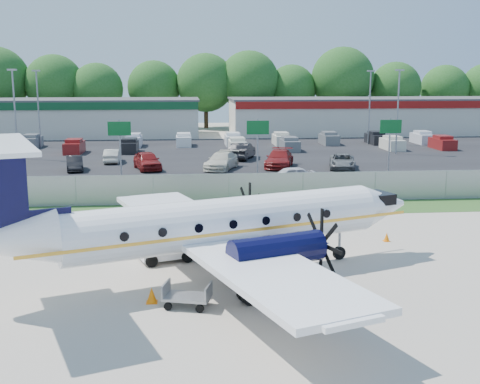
{
  "coord_description": "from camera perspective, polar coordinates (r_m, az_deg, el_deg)",
  "views": [
    {
      "loc": [
        -2.89,
        -25.23,
        8.35
      ],
      "look_at": [
        0.0,
        6.0,
        2.3
      ],
      "focal_mm": 45.0,
      "sensor_mm": 36.0,
      "label": 1
    }
  ],
  "objects": [
    {
      "name": "sign_right",
      "position": [
        51.23,
        14.05,
        5.28
      ],
      "size": [
        1.8,
        0.26,
        5.0
      ],
      "color": "gray",
      "rests_on": "ground"
    },
    {
      "name": "pushback_tug",
      "position": [
        27.98,
        -6.92,
        -5.24
      ],
      "size": [
        2.65,
        2.28,
        1.26
      ],
      "color": "white",
      "rests_on": "ground"
    },
    {
      "name": "cone_port_wing",
      "position": [
        23.07,
        -8.37,
        -9.67
      ],
      "size": [
        0.42,
        0.42,
        0.59
      ],
      "color": "orange",
      "rests_on": "ground"
    },
    {
      "name": "cone_starboard_wing",
      "position": [
        30.03,
        -7.73,
        -4.8
      ],
      "size": [
        0.4,
        0.4,
        0.56
      ],
      "color": "orange",
      "rests_on": "ground"
    },
    {
      "name": "ground",
      "position": [
        26.73,
        1.19,
        -7.28
      ],
      "size": [
        170.0,
        170.0,
        0.0
      ],
      "primitive_type": "plane",
      "color": "#BFB3A1",
      "rests_on": "ground"
    },
    {
      "name": "parked_car_g",
      "position": [
        61.68,
        0.2,
        3.14
      ],
      "size": [
        3.34,
        5.43,
        1.69
      ],
      "primitive_type": "imported",
      "rotation": [
        0.0,
        0.0,
        2.81
      ],
      "color": "black",
      "rests_on": "ground"
    },
    {
      "name": "parked_car_e",
      "position": [
        56.03,
        9.65,
        2.19
      ],
      "size": [
        3.31,
        5.3,
        1.36
      ],
      "primitive_type": "imported",
      "rotation": [
        0.0,
        0.0,
        -0.23
      ],
      "color": "#595B5E",
      "rests_on": "ground"
    },
    {
      "name": "parked_car_a",
      "position": [
        56.07,
        -15.38,
        1.96
      ],
      "size": [
        2.15,
        4.22,
        1.33
      ],
      "primitive_type": "imported",
      "rotation": [
        0.0,
        0.0,
        0.19
      ],
      "color": "black",
      "rests_on": "ground"
    },
    {
      "name": "sign_mid",
      "position": [
        48.73,
        1.69,
        5.33
      ],
      "size": [
        1.8,
        0.26,
        5.0
      ],
      "color": "gray",
      "rests_on": "ground"
    },
    {
      "name": "building_west",
      "position": [
        89.91,
        -18.98,
        6.68
      ],
      "size": [
        46.4,
        12.4,
        5.24
      ],
      "color": "silver",
      "rests_on": "ground"
    },
    {
      "name": "parked_car_f",
      "position": [
        60.51,
        -12.0,
        2.74
      ],
      "size": [
        1.54,
        4.11,
        1.34
      ],
      "primitive_type": "imported",
      "rotation": [
        0.0,
        0.0,
        3.17
      ],
      "color": "beige",
      "rests_on": "ground"
    },
    {
      "name": "light_pole_sw",
      "position": [
        75.27,
        -18.6,
        7.98
      ],
      "size": [
        0.9,
        0.35,
        9.09
      ],
      "color": "gray",
      "rests_on": "ground"
    },
    {
      "name": "road_car_mid",
      "position": [
        47.36,
        4.7,
        0.72
      ],
      "size": [
        4.32,
        2.25,
        1.4
      ],
      "primitive_type": "imported",
      "rotation": [
        0.0,
        0.0,
        -1.42
      ],
      "color": "silver",
      "rests_on": "ground"
    },
    {
      "name": "aircraft",
      "position": [
        24.93,
        -2.19,
        -3.0
      ],
      "size": [
        19.83,
        19.31,
        6.1
      ],
      "color": "white",
      "rests_on": "ground"
    },
    {
      "name": "access_road",
      "position": [
        45.1,
        -1.52,
        0.26
      ],
      "size": [
        170.0,
        8.0,
        0.02
      ],
      "primitive_type": "cube",
      "color": "black",
      "rests_on": "ground"
    },
    {
      "name": "baggage_cart_near",
      "position": [
        24.78,
        0.79,
        -7.67
      ],
      "size": [
        2.01,
        1.42,
        0.96
      ],
      "color": "gray",
      "rests_on": "ground"
    },
    {
      "name": "parked_car_b",
      "position": [
        55.3,
        -8.76,
        2.1
      ],
      "size": [
        3.14,
        5.2,
        1.66
      ],
      "primitive_type": "imported",
      "rotation": [
        0.0,
        0.0,
        0.26
      ],
      "color": "maroon",
      "rests_on": "ground"
    },
    {
      "name": "tree_line",
      "position": [
        99.62,
        -3.62,
        6.08
      ],
      "size": [
        112.0,
        6.0,
        14.0
      ],
      "primitive_type": null,
      "color": "#1E5318",
      "rests_on": "ground"
    },
    {
      "name": "perimeter_fence",
      "position": [
        40.02,
        -1.05,
        0.34
      ],
      "size": [
        120.0,
        0.06,
        1.99
      ],
      "color": "gray",
      "rests_on": "ground"
    },
    {
      "name": "light_pole_se",
      "position": [
        76.79,
        12.2,
        8.34
      ],
      "size": [
        0.9,
        0.35,
        9.09
      ],
      "color": "gray",
      "rests_on": "ground"
    },
    {
      "name": "cone_nose",
      "position": [
        31.89,
        13.74,
        -4.17
      ],
      "size": [
        0.33,
        0.33,
        0.46
      ],
      "color": "orange",
      "rests_on": "ground"
    },
    {
      "name": "parked_car_c",
      "position": [
        54.88,
        -1.75,
        2.16
      ],
      "size": [
        3.9,
        5.76,
        1.55
      ],
      "primitive_type": "imported",
      "rotation": [
        0.0,
        0.0,
        -0.36
      ],
      "color": "beige",
      "rests_on": "ground"
    },
    {
      "name": "light_pole_nw",
      "position": [
        65.58,
        -20.58,
        7.5
      ],
      "size": [
        0.9,
        0.35,
        9.09
      ],
      "color": "gray",
      "rests_on": "ground"
    },
    {
      "name": "grass_verge",
      "position": [
        38.26,
        -0.83,
        -1.68
      ],
      "size": [
        170.0,
        4.0,
        0.02
      ],
      "primitive_type": "cube",
      "color": "#2D561E",
      "rests_on": "ground"
    },
    {
      "name": "far_parking_rows",
      "position": [
        70.78,
        -2.91,
        4.13
      ],
      "size": [
        56.0,
        10.0,
        1.6
      ],
      "primitive_type": null,
      "color": "gray",
      "rests_on": "ground"
    },
    {
      "name": "building_east",
      "position": [
        92.05,
        13.12,
        7.07
      ],
      "size": [
        44.4,
        12.4,
        5.24
      ],
      "color": "silver",
      "rests_on": "ground"
    },
    {
      "name": "baggage_cart_far",
      "position": [
        22.47,
        -5.04,
        -9.8
      ],
      "size": [
        1.91,
        1.44,
        0.89
      ],
      "color": "gray",
      "rests_on": "ground"
    },
    {
      "name": "sign_left",
      "position": [
        48.64,
        -11.33,
        5.11
      ],
      "size": [
        1.8,
        0.26,
        5.0
      ],
      "color": "gray",
      "rests_on": "ground"
    },
    {
      "name": "parking_lot",
      "position": [
        65.82,
        -2.73,
        3.63
      ],
      "size": [
        170.0,
        32.0,
        0.02
      ],
      "primitive_type": "cube",
      "color": "black",
      "rests_on": "ground"
    },
    {
      "name": "parked_car_d",
      "position": [
        56.12,
        3.73,
        2.34
      ],
      "size": [
        3.72,
        6.04,
        1.63
      ],
      "primitive_type": "imported",
      "rotation": [
        0.0,
        0.0,
        -0.27
      ],
      "color": "maroon",
      "rests_on": "ground"
    },
    {
      "name": "light_pole_ne",
      "position": [
        67.32,
        14.75,
        7.91
      ],
      "size": [
        0.9,
        0.35,
        9.09
      ],
      "color": "gray",
      "rests_on": "ground"
    }
  ]
}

